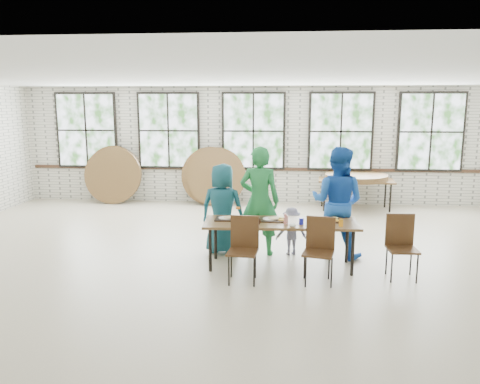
% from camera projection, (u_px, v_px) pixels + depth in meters
% --- Properties ---
extents(room, '(12.00, 12.00, 12.00)m').
position_uv_depth(room, '(253.00, 133.00, 11.93)').
color(room, '#B6A991').
rests_on(room, ground).
extents(dining_table, '(2.43, 0.89, 0.74)m').
position_uv_depth(dining_table, '(281.00, 225.00, 7.34)').
color(dining_table, brown).
rests_on(dining_table, ground).
extents(chair_near_left, '(0.46, 0.45, 0.95)m').
position_uv_depth(chair_near_left, '(244.00, 243.00, 6.82)').
color(chair_near_left, '#472D17').
rests_on(chair_near_left, ground).
extents(chair_near_right, '(0.50, 0.49, 0.95)m').
position_uv_depth(chair_near_right, '(319.00, 244.00, 6.77)').
color(chair_near_right, '#472D17').
rests_on(chair_near_right, ground).
extents(chair_spare, '(0.44, 0.42, 0.95)m').
position_uv_depth(chair_spare, '(401.00, 241.00, 6.94)').
color(chair_spare, '#472D17').
rests_on(chair_spare, ground).
extents(adult_teal, '(0.83, 0.61, 1.56)m').
position_uv_depth(adult_teal, '(222.00, 209.00, 8.04)').
color(adult_teal, navy).
rests_on(adult_teal, ground).
extents(adult_green, '(0.73, 0.53, 1.87)m').
position_uv_depth(adult_green, '(260.00, 201.00, 7.96)').
color(adult_green, '#22823E').
rests_on(adult_green, ground).
extents(toddler, '(0.59, 0.42, 0.83)m').
position_uv_depth(toddler, '(291.00, 231.00, 8.01)').
color(toddler, '#1B1646').
rests_on(toddler, ground).
extents(adult_blue, '(1.11, 1.01, 1.87)m').
position_uv_depth(adult_blue, '(337.00, 202.00, 7.85)').
color(adult_blue, blue).
rests_on(adult_blue, ground).
extents(storage_table, '(1.86, 0.90, 0.74)m').
position_uv_depth(storage_table, '(356.00, 182.00, 11.41)').
color(storage_table, brown).
rests_on(storage_table, ground).
extents(tabletop_clutter, '(2.00, 0.63, 0.11)m').
position_uv_depth(tabletop_clutter, '(289.00, 221.00, 7.29)').
color(tabletop_clutter, black).
rests_on(tabletop_clutter, dining_table).
extents(round_tops_stacked, '(1.50, 1.50, 0.13)m').
position_uv_depth(round_tops_stacked, '(356.00, 177.00, 11.39)').
color(round_tops_stacked, brown).
rests_on(round_tops_stacked, storage_table).
extents(round_tops_leaning, '(4.23, 0.49, 1.49)m').
position_uv_depth(round_tops_leaning, '(163.00, 176.00, 12.07)').
color(round_tops_leaning, brown).
rests_on(round_tops_leaning, ground).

